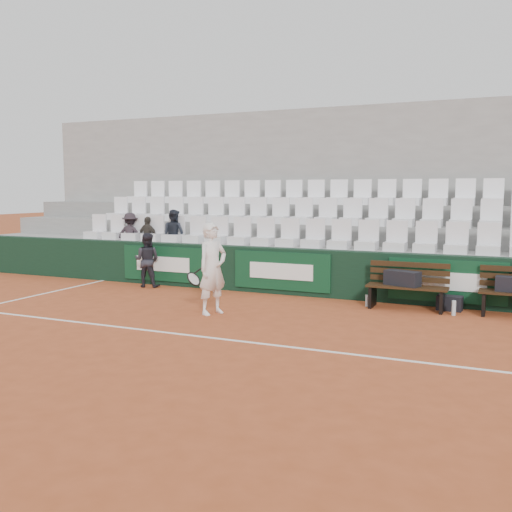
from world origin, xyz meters
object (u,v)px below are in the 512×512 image
(water_bottle_near, at_px, (367,301))
(tennis_player, at_px, (212,269))
(sports_bag_left, at_px, (402,278))
(spectator_a, at_px, (130,217))
(bench_left, at_px, (407,298))
(spectator_c, at_px, (173,216))
(ball_kid, at_px, (147,260))
(water_bottle_far, at_px, (454,308))
(spectator_b, at_px, (148,219))
(sports_bag_ground, at_px, (450,303))

(water_bottle_near, distance_m, tennis_player, 3.12)
(sports_bag_left, relative_size, spectator_a, 0.58)
(bench_left, height_order, spectator_c, spectator_c)
(ball_kid, relative_size, spectator_a, 1.12)
(sports_bag_left, height_order, water_bottle_far, sports_bag_left)
(bench_left, bearing_deg, ball_kid, 178.60)
(sports_bag_left, relative_size, spectator_b, 0.63)
(spectator_c, bearing_deg, spectator_a, 8.19)
(bench_left, xyz_separation_m, spectator_c, (-5.85, 1.12, 1.39))
(bench_left, xyz_separation_m, spectator_a, (-7.15, 1.12, 1.34))
(sports_bag_left, distance_m, spectator_b, 6.68)
(water_bottle_far, bearing_deg, bench_left, 166.79)
(ball_kid, distance_m, spectator_a, 1.79)
(water_bottle_near, bearing_deg, water_bottle_far, -6.21)
(sports_bag_left, bearing_deg, spectator_a, 171.08)
(spectator_a, bearing_deg, sports_bag_ground, 158.07)
(spectator_c, bearing_deg, sports_bag_left, 177.30)
(bench_left, bearing_deg, sports_bag_left, 171.33)
(water_bottle_far, xyz_separation_m, spectator_b, (-7.48, 1.33, 1.39))
(sports_bag_ground, relative_size, spectator_c, 0.37)
(sports_bag_left, distance_m, water_bottle_far, 1.09)
(sports_bag_ground, height_order, spectator_a, spectator_a)
(tennis_player, relative_size, spectator_b, 1.60)
(water_bottle_near, bearing_deg, sports_bag_ground, 10.06)
(bench_left, bearing_deg, sports_bag_ground, 17.49)
(tennis_player, xyz_separation_m, ball_kid, (-2.79, 1.98, -0.20))
(bench_left, distance_m, ball_kid, 6.00)
(sports_bag_left, bearing_deg, bench_left, -8.67)
(sports_bag_left, xyz_separation_m, spectator_c, (-5.75, 1.11, 1.03))
(water_bottle_near, relative_size, spectator_a, 0.20)
(bench_left, height_order, ball_kid, ball_kid)
(spectator_b, distance_m, spectator_c, 0.77)
(bench_left, xyz_separation_m, tennis_player, (-3.19, -1.84, 0.61))
(tennis_player, bearing_deg, water_bottle_near, 36.56)
(water_bottle_near, bearing_deg, spectator_a, 169.81)
(sports_bag_ground, distance_m, spectator_a, 8.08)
(tennis_player, distance_m, ball_kid, 3.43)
(sports_bag_left, height_order, sports_bag_ground, sports_bag_left)
(bench_left, bearing_deg, water_bottle_near, -177.85)
(sports_bag_ground, xyz_separation_m, water_bottle_near, (-1.51, -0.27, -0.02))
(spectator_b, bearing_deg, spectator_a, 5.19)
(water_bottle_near, relative_size, tennis_player, 0.14)
(sports_bag_left, bearing_deg, water_bottle_far, -12.78)
(spectator_c, bearing_deg, ball_kid, 90.34)
(water_bottle_near, height_order, tennis_player, tennis_player)
(water_bottle_near, bearing_deg, tennis_player, -143.44)
(bench_left, xyz_separation_m, sports_bag_ground, (0.76, 0.24, -0.09))
(sports_bag_left, bearing_deg, water_bottle_near, -176.32)
(sports_bag_left, distance_m, water_bottle_near, 0.81)
(bench_left, height_order, water_bottle_near, bench_left)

